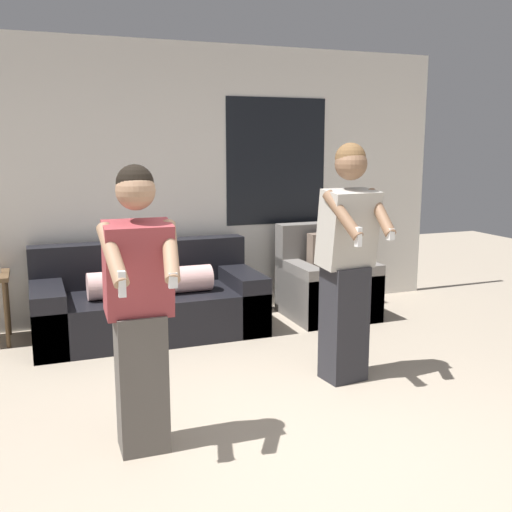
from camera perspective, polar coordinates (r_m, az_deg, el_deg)
The scene contains 6 objects.
ground_plane at distance 3.42m, azimuth 5.88°, elevation -19.87°, with size 14.00×14.00×0.00m, color tan.
wall_back at distance 6.02m, azimuth -7.71°, elevation 6.94°, with size 5.86×0.07×2.70m.
couch at distance 5.62m, azimuth -10.21°, elevation -4.40°, with size 2.04×0.95×0.82m.
armchair at distance 6.14m, azimuth 6.67°, elevation -2.69°, with size 0.82×0.81×0.92m.
person_left at distance 3.38m, azimuth -11.03°, elevation -4.94°, with size 0.43×0.48×1.63m.
person_right at distance 4.36m, azimuth 8.68°, elevation -0.47°, with size 0.45×0.51×1.74m.
Camera 1 is at (-1.35, -2.62, 1.73)m, focal length 42.00 mm.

